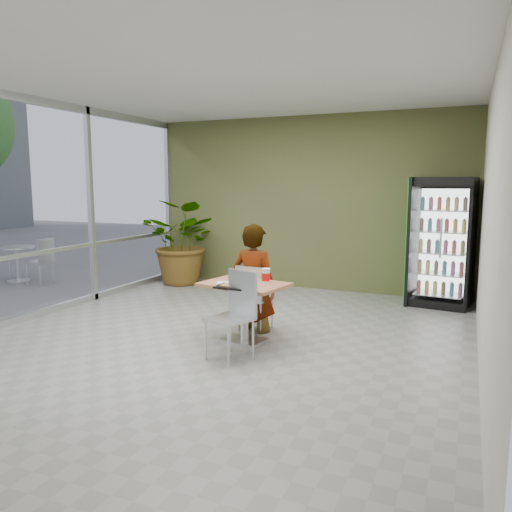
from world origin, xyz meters
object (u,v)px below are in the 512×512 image
(seated_woman, at_px, (254,289))
(soda_cup, at_px, (266,276))
(chair_far, at_px, (252,293))
(beverage_fridge, at_px, (442,242))
(chair_near, at_px, (236,308))
(dining_table, at_px, (244,300))
(cafeteria_tray, at_px, (233,287))
(potted_plant, at_px, (184,242))

(seated_woman, bearing_deg, soda_cup, 134.34)
(chair_far, xyz_separation_m, beverage_fridge, (2.22, 2.52, 0.51))
(soda_cup, xyz_separation_m, beverage_fridge, (1.86, 2.91, 0.19))
(chair_far, bearing_deg, chair_near, 109.38)
(dining_table, xyz_separation_m, soda_cup, (0.26, 0.08, 0.30))
(dining_table, bearing_deg, cafeteria_tray, -89.69)
(cafeteria_tray, distance_m, beverage_fridge, 3.93)
(chair_near, distance_m, seated_woman, 1.09)
(seated_woman, distance_m, potted_plant, 3.50)
(chair_far, height_order, cafeteria_tray, chair_far)
(chair_far, distance_m, soda_cup, 0.62)
(cafeteria_tray, xyz_separation_m, beverage_fridge, (2.11, 3.30, 0.27))
(dining_table, xyz_separation_m, potted_plant, (-2.63, 2.91, 0.29))
(chair_far, distance_m, potted_plant, 3.52)
(chair_far, relative_size, potted_plant, 0.54)
(chair_near, height_order, beverage_fridge, beverage_fridge)
(soda_cup, distance_m, potted_plant, 4.04)
(dining_table, xyz_separation_m, cafeteria_tray, (0.00, -0.31, 0.23))
(chair_near, relative_size, beverage_fridge, 0.48)
(dining_table, xyz_separation_m, seated_woman, (-0.09, 0.52, 0.03))
(chair_far, height_order, seated_woman, seated_woman)
(dining_table, xyz_separation_m, beverage_fridge, (2.11, 2.99, 0.50))
(dining_table, distance_m, cafeteria_tray, 0.39)
(chair_far, height_order, chair_near, chair_near)
(chair_near, bearing_deg, chair_far, 124.76)
(cafeteria_tray, bearing_deg, chair_far, 97.55)
(chair_far, relative_size, soda_cup, 4.79)
(potted_plant, bearing_deg, chair_far, -44.02)
(dining_table, relative_size, beverage_fridge, 0.54)
(soda_cup, relative_size, beverage_fridge, 0.09)
(dining_table, height_order, chair_near, chair_near)
(dining_table, bearing_deg, beverage_fridge, 54.76)
(chair_near, bearing_deg, cafeteria_tray, 142.62)
(potted_plant, bearing_deg, seated_woman, -43.40)
(dining_table, distance_m, seated_woman, 0.53)
(potted_plant, bearing_deg, dining_table, -47.97)
(soda_cup, distance_m, beverage_fridge, 3.46)
(dining_table, distance_m, beverage_fridge, 3.70)
(beverage_fridge, xyz_separation_m, potted_plant, (-4.74, -0.08, -0.20))
(soda_cup, height_order, cafeteria_tray, soda_cup)
(cafeteria_tray, relative_size, potted_plant, 0.24)
(chair_far, height_order, soda_cup, soda_cup)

